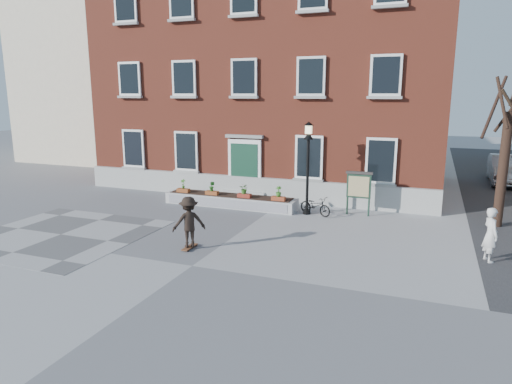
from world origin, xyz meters
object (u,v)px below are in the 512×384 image
at_px(lamp_post, 308,155).
at_px(bicycle, 315,206).
at_px(skateboarder, 189,222).
at_px(notice_board, 359,186).
at_px(bystander, 490,235).
at_px(parked_car, 507,170).

bearing_deg(lamp_post, bicycle, -1.77).
bearing_deg(bicycle, skateboarder, 177.40).
bearing_deg(notice_board, bystander, -41.36).
height_order(bicycle, skateboarder, skateboarder).
xyz_separation_m(parked_car, lamp_post, (-8.88, -10.77, 1.73)).
relative_size(parked_car, skateboarder, 2.77).
relative_size(bystander, lamp_post, 0.43).
height_order(bicycle, notice_board, notice_board).
height_order(bicycle, bystander, bystander).
bearing_deg(skateboarder, bicycle, 63.75).
bearing_deg(lamp_post, parked_car, 50.51).
height_order(lamp_post, skateboarder, lamp_post).
bearing_deg(notice_board, bicycle, -160.17).
xyz_separation_m(lamp_post, skateboarder, (-2.46, -5.76, -1.62)).
height_order(parked_car, skateboarder, skateboarder).
relative_size(bicycle, lamp_post, 0.39).
bearing_deg(bystander, parked_car, -31.39).
xyz_separation_m(bicycle, parked_car, (8.50, 10.79, 0.40)).
height_order(bicycle, lamp_post, lamp_post).
xyz_separation_m(bicycle, skateboarder, (-2.84, -5.75, 0.51)).
bearing_deg(bystander, bicycle, 38.74).
distance_m(bystander, lamp_post, 7.70).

